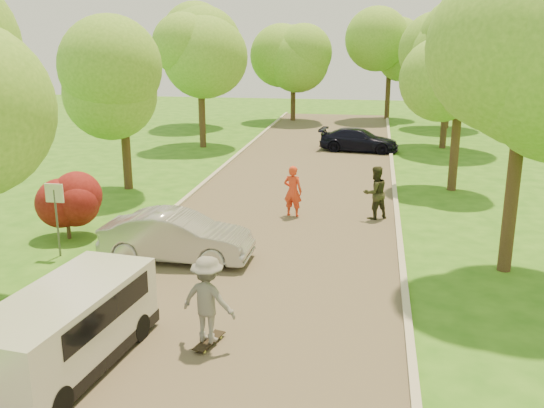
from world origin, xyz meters
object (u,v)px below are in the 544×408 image
Objects in this scene: minivan at (68,328)px; silver_sedan at (177,237)px; longboard at (209,341)px; person_striped at (293,191)px; person_olive at (375,193)px; dark_sedan at (359,140)px; skateboarder at (208,299)px; street_sign at (55,204)px.

minivan is 1.04× the size of silver_sedan.
minivan is 4.56× the size of longboard.
person_olive is (2.87, 0.18, 0.02)m from person_striped.
silver_sedan is 2.28× the size of person_olive.
person_striped reaches higher than dark_sedan.
skateboarder is at bearing -153.72° from silver_sedan.
person_olive reaches higher than dark_sedan.
skateboarder is 1.00× the size of person_striped.
dark_sedan is 12.88m from person_olive.
skateboarder reaches higher than longboard.
longboard is (5.72, -4.42, -1.46)m from street_sign.
street_sign is 1.18× the size of skateboarder.
person_striped is at bearing 81.72° from minivan.
street_sign is at bearing 163.07° from dark_sedan.
skateboarder is (5.72, -4.42, -0.52)m from street_sign.
silver_sedan is at bearing 73.72° from person_striped.
minivan is 11.22m from person_striped.
minivan is 2.84m from longboard.
person_olive is at bearing 30.45° from street_sign.
minivan is at bearing 43.21° from longboard.
person_striped is 2.88m from person_olive.
minivan is 24.36m from dark_sedan.
person_olive reaches higher than longboard.
longboard is 0.94m from skateboarder.
person_olive is (3.32, 9.74, 0.84)m from longboard.
street_sign is 0.50× the size of dark_sedan.
street_sign is at bearing 95.21° from silver_sedan.
silver_sedan is at bearing 4.30° from street_sign.
minivan is at bearing 179.03° from silver_sedan.
silver_sedan is 5.22m from longboard.
dark_sedan is 13.17m from person_striped.
street_sign is 10.51m from person_olive.
longboard is 0.53× the size of person_striped.
street_sign is at bearing -2.62° from person_olive.
minivan is 2.43× the size of skateboarder.
minivan reaches higher than dark_sedan.
person_olive is (0.94, -12.84, 0.31)m from dark_sedan.
dark_sedan is at bearing -81.07° from longboard.
dark_sedan reaches higher than longboard.
person_olive is at bearing 69.05° from minivan.
minivan is at bearing 43.21° from skateboarder.
person_olive is (5.74, 11.03, 0.09)m from minivan.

